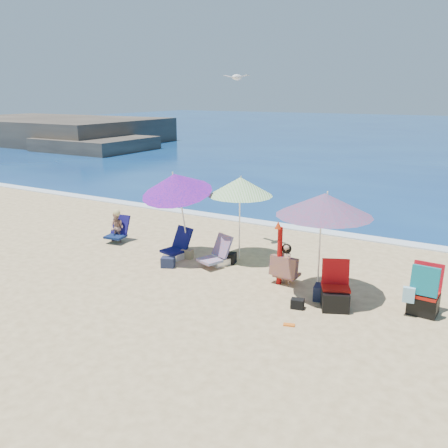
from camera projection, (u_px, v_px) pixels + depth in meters
The scene contains 21 objects.
ground at pixel (213, 287), 10.04m from camera, with size 120.00×120.00×0.00m.
sea at pixel (446, 134), 47.65m from camera, with size 120.00×80.00×0.12m.
foam at pixel (301, 228), 14.29m from camera, with size 120.00×0.50×0.04m.
headland at pixel (54, 135), 39.49m from camera, with size 20.50×11.50×2.60m.
umbrella_turquoise at pixel (324, 205), 9.14m from camera, with size 2.19×2.19×2.14m.
umbrella_striped at pixel (240, 187), 11.30m from camera, with size 1.99×1.99×2.06m.
umbrella_blue at pixel (176, 184), 11.21m from camera, with size 1.80×1.86×2.30m.
furled_umbrella at pixel (279, 250), 10.03m from camera, with size 0.19×0.18×1.39m.
chair_navy at pixel (178, 249), 11.85m from camera, with size 0.65×0.80×0.73m.
chair_rainbow at pixel (218, 257), 11.33m from camera, with size 0.71×0.92×0.71m.
camp_chair_left at pixel (335, 295), 9.01m from camera, with size 0.69×0.76×0.90m.
camp_chair_right at pixel (423, 296), 8.75m from camera, with size 0.61×0.63×0.98m.
person_center at pixel (285, 265), 10.12m from camera, with size 0.61×0.51×0.88m.
person_left at pixel (117, 227), 12.98m from camera, with size 0.58×0.69×0.91m.
bag_navy_a at pixel (168, 262), 11.16m from camera, with size 0.37×0.32×0.24m.
bag_black_a at pixel (228, 258), 11.45m from camera, with size 0.39×0.32×0.25m.
bag_tan at pixel (187, 254), 11.76m from camera, with size 0.29×0.22×0.23m.
bag_navy_b at pixel (325, 293), 9.37m from camera, with size 0.45×0.36×0.30m.
bag_black_b at pixel (297, 304), 9.04m from camera, with size 0.27×0.21×0.19m.
orange_item at pixel (289, 325), 8.38m from camera, with size 0.22×0.14×0.03m.
seagull at pixel (237, 77), 11.61m from camera, with size 0.76×0.41×0.14m.
Camera 1 is at (4.86, -7.96, 3.96)m, focal length 38.32 mm.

